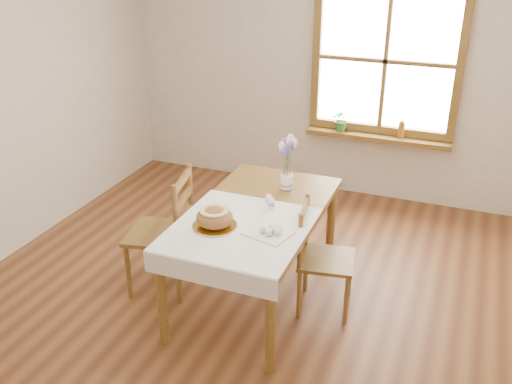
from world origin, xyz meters
TOP-DOWN VIEW (x-y plane):
  - ground at (0.00, 0.00)m, footprint 5.00×5.00m
  - room_walls at (0.00, 0.00)m, footprint 4.60×5.10m
  - window at (0.50, 2.47)m, footprint 1.46×0.08m
  - window_sill at (0.50, 2.40)m, footprint 1.46×0.20m
  - dining_table at (0.00, 0.30)m, footprint 0.90×1.60m
  - table_linen at (0.00, -0.00)m, footprint 0.91×0.99m
  - chair_left at (-0.75, 0.16)m, footprint 0.57×0.56m
  - chair_right at (0.53, 0.37)m, footprint 0.48×0.46m
  - bread_plate at (-0.16, -0.05)m, footprint 0.33×0.33m
  - bread_loaf at (-0.16, -0.05)m, footprint 0.25×0.25m
  - egg_napkin at (0.21, -0.00)m, footprint 0.35×0.32m
  - eggs at (0.21, -0.00)m, footprint 0.27×0.26m
  - salt_shaker at (0.10, 0.35)m, footprint 0.06×0.06m
  - pepper_shaker at (0.05, 0.42)m, footprint 0.05×0.05m
  - flower_vase at (0.09, 0.74)m, footprint 0.12×0.12m
  - lavender_bouquet at (0.09, 0.74)m, footprint 0.18×0.18m
  - potted_plant at (0.12, 2.40)m, footprint 0.27×0.29m
  - amber_bottle at (0.73, 2.40)m, footprint 0.08×0.08m

SIDE VIEW (x-z plane):
  - ground at x=0.00m, z-range 0.00..0.00m
  - chair_right at x=0.53m, z-range 0.00..0.86m
  - chair_left at x=-0.75m, z-range 0.00..0.99m
  - dining_table at x=0.00m, z-range 0.29..1.04m
  - window_sill at x=0.50m, z-range 0.66..0.71m
  - table_linen at x=0.00m, z-range 0.75..0.76m
  - egg_napkin at x=0.21m, z-range 0.76..0.77m
  - bread_plate at x=-0.16m, z-range 0.76..0.78m
  - eggs at x=0.21m, z-range 0.77..0.82m
  - pepper_shaker at x=0.05m, z-range 0.76..0.84m
  - potted_plant at x=0.12m, z-range 0.71..0.90m
  - flower_vase at x=0.09m, z-range 0.75..0.86m
  - amber_bottle at x=0.73m, z-range 0.71..0.90m
  - salt_shaker at x=0.10m, z-range 0.76..0.85m
  - bread_loaf at x=-0.16m, z-range 0.78..0.92m
  - lavender_bouquet at x=0.09m, z-range 0.86..1.19m
  - window at x=0.50m, z-range 0.72..2.18m
  - room_walls at x=0.00m, z-range 0.38..3.03m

